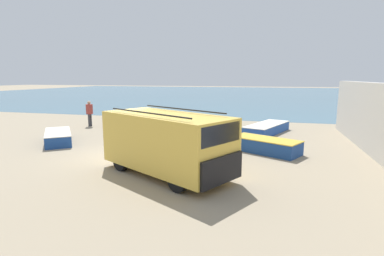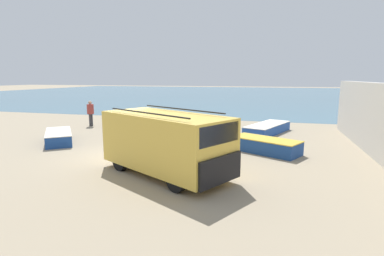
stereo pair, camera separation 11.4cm
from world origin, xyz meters
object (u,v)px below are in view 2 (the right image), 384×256
object	(u,v)px
fishing_rowboat_0	(59,136)
fisherman_1	(126,124)
fishing_rowboat_2	(262,145)
fisherman_0	(90,111)
parked_van	(166,141)
fishing_rowboat_1	(268,128)

from	to	relation	value
fishing_rowboat_0	fisherman_1	distance (m)	3.77
fisherman_1	fishing_rowboat_2	bearing A→B (deg)	-105.42
fishing_rowboat_0	fisherman_0	world-z (taller)	fisherman_0
parked_van	fishing_rowboat_0	xyz separation A→B (m)	(-7.60, 3.66, -0.92)
fisherman_0	fisherman_1	size ratio (longest dim) A/B	1.14
fishing_rowboat_0	fishing_rowboat_2	world-z (taller)	fishing_rowboat_2
parked_van	fishing_rowboat_1	size ratio (longest dim) A/B	1.06
fishing_rowboat_0	fishing_rowboat_2	xyz separation A→B (m)	(10.85, 0.67, 0.03)
parked_van	fisherman_0	bearing A→B (deg)	164.26
fishing_rowboat_0	parked_van	bearing A→B (deg)	-154.67
fishing_rowboat_0	fisherman_0	xyz separation A→B (m)	(-1.45, 5.21, 0.78)
parked_van	fishing_rowboat_2	distance (m)	5.49
fishing_rowboat_0	fisherman_0	size ratio (longest dim) A/B	2.02
fishing_rowboat_1	fisherman_1	size ratio (longest dim) A/B	3.24
parked_van	fishing_rowboat_0	bearing A→B (deg)	-177.05
parked_van	fisherman_0	size ratio (longest dim) A/B	3.02
fisherman_0	fisherman_1	world-z (taller)	fisherman_0
fisherman_0	fishing_rowboat_1	bearing A→B (deg)	-178.09
fisherman_1	parked_van	bearing A→B (deg)	-151.91
fishing_rowboat_2	fisherman_1	bearing A→B (deg)	24.93
fishing_rowboat_0	fishing_rowboat_2	bearing A→B (deg)	-125.41
fishing_rowboat_2	fisherman_0	size ratio (longest dim) A/B	2.15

